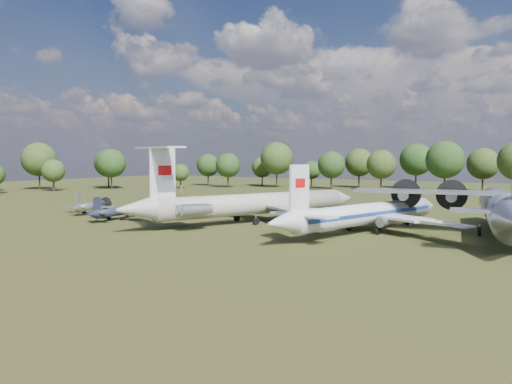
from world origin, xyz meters
The scene contains 7 objects.
ground centered at (0.00, 0.00, 0.00)m, with size 300.00×300.00×0.00m, color #203913.
il62_airliner centered at (5.35, 2.71, 2.24)m, with size 35.12×45.66×4.48m, color beige, non-canonical shape.
tu104_jet centered at (23.41, 1.99, 1.94)m, with size 29.15×38.87×3.89m, color white, non-canonical shape.
an12_transport centered at (39.13, 7.75, 2.77)m, with size 37.70×42.14×5.54m, color #999CA1, non-canonical shape.
small_prop_west centered at (-15.33, -6.35, 1.00)m, with size 9.96×13.58×1.99m, color black, non-canonical shape.
small_prop_northwest centered at (-26.30, -2.07, 0.99)m, with size 9.87×13.46×1.97m, color #A0A3A8, non-canonical shape.
person_on_il62 centered at (0.27, -8.75, 5.25)m, with size 0.56×0.37×1.55m, color olive.
Camera 1 is at (45.31, -62.36, 10.03)m, focal length 35.00 mm.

